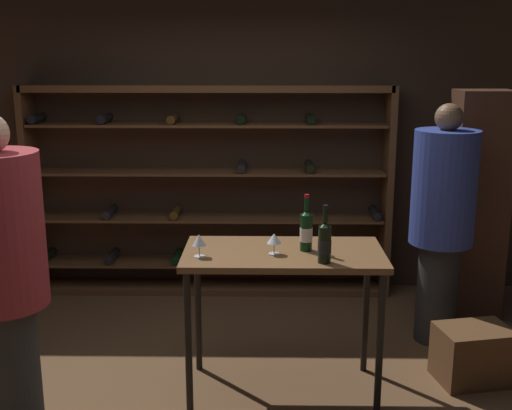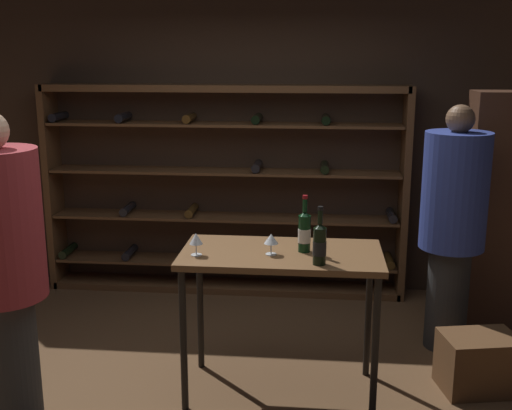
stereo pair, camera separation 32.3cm
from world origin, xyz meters
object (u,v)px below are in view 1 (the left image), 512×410
person_guest_blue_shirt (442,215)px  wine_crate (473,354)px  wine_rack (209,193)px  wine_bottle_black_capsule (325,242)px  wine_glass_stemmed_left (274,239)px  display_cabinet (477,206)px  person_bystander_dark_jacket (1,266)px  wine_glass_stemmed_center (199,241)px  wine_bottle_gold_foil (306,230)px  tasting_table (283,267)px

person_guest_blue_shirt → wine_crate: size_ratio=3.78×
wine_rack → person_guest_blue_shirt: 2.09m
wine_bottle_black_capsule → wine_glass_stemmed_left: bearing=152.1°
display_cabinet → wine_glass_stemmed_left: (-1.68, -1.36, 0.11)m
person_guest_blue_shirt → person_bystander_dark_jacket: 3.04m
display_cabinet → wine_glass_stemmed_center: bearing=-146.3°
wine_crate → wine_bottle_gold_foil: bearing=-173.3°
person_guest_blue_shirt → wine_bottle_gold_foil: bearing=-85.2°
person_bystander_dark_jacket → wine_crate: person_bystander_dark_jacket is taller
person_guest_blue_shirt → wine_bottle_gold_foil: person_guest_blue_shirt is taller
wine_rack → display_cabinet: size_ratio=1.74×
person_guest_blue_shirt → wine_crate: (0.10, -0.63, -0.81)m
tasting_table → wine_glass_stemmed_left: (-0.06, -0.06, 0.20)m
wine_crate → display_cabinet: bearing=74.0°
person_guest_blue_shirt → wine_bottle_black_capsule: bearing=-74.9°
wine_bottle_black_capsule → wine_bottle_gold_foil: (-0.09, 0.24, 0.01)m
display_cabinet → wine_rack: bearing=167.6°
wine_rack → wine_glass_stemmed_center: 1.92m
tasting_table → wine_rack: bearing=109.4°
person_guest_blue_shirt → wine_bottle_black_capsule: 1.39m
display_cabinet → wine_glass_stemmed_left: display_cabinet is taller
tasting_table → wine_bottle_black_capsule: wine_bottle_black_capsule is taller
wine_rack → wine_bottle_black_capsule: 2.19m
person_bystander_dark_jacket → display_cabinet: bearing=45.4°
person_bystander_dark_jacket → wine_bottle_gold_foil: person_bystander_dark_jacket is taller
wine_bottle_black_capsule → wine_bottle_gold_foil: wine_bottle_gold_foil is taller
person_bystander_dark_jacket → display_cabinet: display_cabinet is taller
wine_glass_stemmed_left → person_bystander_dark_jacket: bearing=-164.2°
wine_rack → wine_glass_stemmed_left: bearing=-72.9°
tasting_table → wine_glass_stemmed_left: 0.22m
person_guest_blue_shirt → display_cabinet: display_cabinet is taller
wine_glass_stemmed_left → wine_glass_stemmed_center: size_ratio=0.93×
wine_glass_stemmed_center → tasting_table: bearing=13.4°
wine_bottle_black_capsule → wine_bottle_gold_foil: bearing=111.6°
wine_crate → wine_glass_stemmed_center: (-1.80, -0.28, 0.87)m
person_bystander_dark_jacket → wine_glass_stemmed_center: (1.06, 0.37, 0.04)m
person_guest_blue_shirt → person_bystander_dark_jacket: size_ratio=0.98×
wine_glass_stemmed_center → wine_rack: bearing=93.5°
wine_bottle_black_capsule → person_guest_blue_shirt: bearing=46.2°
wine_crate → wine_glass_stemmed_center: wine_glass_stemmed_center is taller
wine_rack → wine_crate: size_ratio=6.82×
wine_rack → person_guest_blue_shirt: bearing=-29.0°
wine_crate → wine_glass_stemmed_center: size_ratio=3.39×
wine_bottle_black_capsule → wine_glass_stemmed_center: wine_bottle_black_capsule is taller
wine_crate → display_cabinet: size_ratio=0.26×
person_bystander_dark_jacket → wine_glass_stemmed_left: size_ratio=14.10×
display_cabinet → wine_glass_stemmed_center: size_ratio=13.29×
wine_bottle_gold_foil → person_bystander_dark_jacket: bearing=-163.5°
person_bystander_dark_jacket → wine_glass_stemmed_left: person_bystander_dark_jacket is taller
wine_bottle_black_capsule → wine_crate: bearing=19.4°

